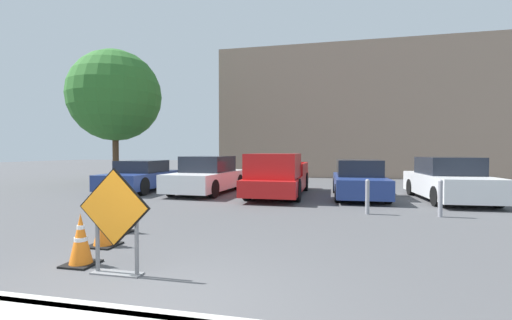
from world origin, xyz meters
The scene contains 15 objects.
ground_plane centered at (0.00, 10.00, 0.00)m, with size 96.00×96.00×0.00m, color #4C4C4F.
curb_lip centered at (0.00, 0.00, 0.07)m, with size 27.30×0.20×0.14m.
road_closed_sign centered at (-0.88, 1.15, 0.81)m, with size 1.08×0.20×1.48m.
traffic_cone_nearest centered at (-1.64, 1.41, 0.38)m, with size 0.45×0.45×0.78m.
traffic_cone_second centered at (-1.98, 2.39, 0.37)m, with size 0.49×0.49×0.75m.
traffic_cone_third centered at (-2.31, 3.36, 0.40)m, with size 0.47×0.47×0.83m.
parked_car_nearest centered at (-5.95, 10.20, 0.62)m, with size 1.95×4.30×1.31m.
parked_car_second centered at (-2.98, 10.24, 0.69)m, with size 2.18×4.55×1.50m.
pickup_truck centered at (0.00, 9.84, 0.73)m, with size 1.97×5.55×1.62m.
parked_car_third centered at (2.97, 10.09, 0.63)m, with size 1.86×4.18×1.39m.
parked_car_fourth centered at (5.95, 9.97, 0.69)m, with size 2.15×4.46×1.50m.
bollard_nearest centered at (2.95, 6.69, 0.50)m, with size 0.12×0.12×0.95m.
bollard_second centered at (4.76, 6.69, 0.51)m, with size 0.12×0.12×0.98m.
building_facade_backdrop centered at (3.51, 21.77, 4.31)m, with size 18.14×5.00×8.62m.
street_tree_behind_lot centered at (-9.42, 13.38, 4.69)m, with size 4.85×4.85×7.12m.
Camera 1 is at (2.02, -2.96, 1.70)m, focal length 24.00 mm.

